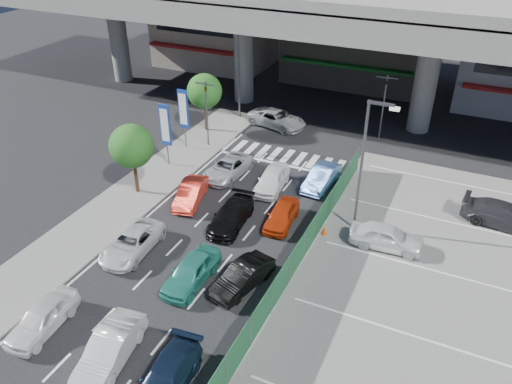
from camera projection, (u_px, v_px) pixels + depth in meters
The scene contains 31 objects.
ground at pixel (199, 255), 27.29m from camera, with size 120.00×120.00×0.00m, color black.
parking_lot at pixel (410, 290), 24.87m from camera, with size 12.00×28.00×0.06m, color #60605D.
sidewalk_left at pixel (138, 192), 32.86m from camera, with size 4.00×30.00×0.12m, color #60605D.
fence_run at pixel (297, 258), 25.69m from camera, with size 0.16×22.00×1.80m, color #1B512D, non-canonical shape.
expressway at pixel (333, 11), 39.74m from camera, with size 64.00×14.00×10.75m.
building_west at pixel (218, 2), 54.39m from camera, with size 12.00×10.90×13.00m.
building_center at pixel (366, 3), 48.90m from camera, with size 14.00×10.90×15.00m.
traffic_light_left at pixel (206, 98), 36.75m from camera, with size 1.60×1.24×5.20m.
traffic_light_right at pixel (385, 91), 37.96m from camera, with size 1.60×1.24×5.20m.
street_lamp_right at pixel (366, 157), 26.87m from camera, with size 1.65×0.22×8.00m.
street_lamp_left at pixel (240, 64), 41.00m from camera, with size 1.65×0.22×8.00m.
signboard_near at pixel (165, 127), 34.46m from camera, with size 0.80×0.14×4.70m.
signboard_far at pixel (183, 111), 36.93m from camera, with size 0.80×0.14×4.70m.
tree_near at pixel (132, 146), 31.13m from camera, with size 2.80×2.80×4.80m.
tree_far at pixel (205, 91), 39.54m from camera, with size 2.80×2.80×4.80m.
van_white_back_left at pixel (42, 317), 22.44m from camera, with size 1.55×3.85×1.31m, color white.
hatch_white_back_mid at pixel (110, 349), 20.86m from camera, with size 1.46×4.19×1.38m, color silver.
minivan_navy_back at pixel (166, 380), 19.63m from camera, with size 1.72×4.24×1.23m, color #0F1C31.
sedan_white_mid_left at pixel (132, 243), 27.23m from camera, with size 2.03×4.40×1.22m, color silver.
taxi_teal_mid at pixel (191, 271), 25.08m from camera, with size 1.63×4.05×1.38m, color teal.
hatch_black_mid_right at pixel (243, 277), 24.83m from camera, with size 1.34×3.83×1.26m, color black.
taxi_orange_left at pixel (191, 193), 31.62m from camera, with size 1.35×3.87×1.27m, color red.
sedan_black_mid at pixel (231, 216), 29.44m from camera, with size 1.76×4.33×1.26m, color black.
taxi_orange_right at pixel (282, 215), 29.55m from camera, with size 1.45×3.61×1.23m, color #BE300C.
wagon_silver_front_left at pixel (228, 168), 34.50m from camera, with size 2.04×4.43×1.23m, color #B2B6BC.
sedan_white_front_mid at pixel (272, 179), 33.00m from camera, with size 1.63×4.05×1.38m, color white.
kei_truck_front_right at pixel (322, 178), 33.27m from camera, with size 1.39×3.98×1.31m, color #4970BD.
crossing_wagon_silver at pixel (277, 119), 41.62m from camera, with size 2.31×5.01×1.39m, color #9EA2A5.
parked_sedan_white at pixel (387, 237), 27.47m from camera, with size 1.63×4.06×1.38m, color silver.
parked_sedan_dgrey at pixel (504, 215), 29.28m from camera, with size 1.94×4.77×1.38m, color #302F34.
traffic_cone at pixel (324, 230), 28.68m from camera, with size 0.33×0.33×0.63m, color #DE420C.
Camera 1 is at (11.86, -18.17, 17.19)m, focal length 35.00 mm.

